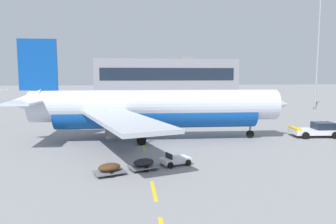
{
  "coord_description": "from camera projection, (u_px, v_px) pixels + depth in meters",
  "views": [
    {
      "loc": [
        16.3,
        -20.0,
        7.99
      ],
      "look_at": [
        21.51,
        20.94,
        3.19
      ],
      "focal_mm": 33.85,
      "sensor_mm": 36.0,
      "label": 1
    }
  ],
  "objects": [
    {
      "name": "terminal_satellite",
      "position": [
        165.0,
        76.0,
        153.3
      ],
      "size": [
        66.18,
        22.31,
        17.06
      ],
      "color": "gray",
      "rests_on": "ground"
    },
    {
      "name": "catering_truck",
      "position": [
        185.0,
        108.0,
        61.49
      ],
      "size": [
        3.62,
        7.32,
        3.14
      ],
      "color": "black",
      "rests_on": "ground"
    },
    {
      "name": "ground",
      "position": [
        248.0,
        116.0,
        63.01
      ],
      "size": [
        400.0,
        400.0,
        0.0
      ],
      "primitive_type": "plane",
      "color": "gray"
    },
    {
      "name": "baggage_train",
      "position": [
        144.0,
        164.0,
        26.79
      ],
      "size": [
        8.54,
        4.5,
        1.14
      ],
      "color": "silver",
      "rests_on": "ground"
    },
    {
      "name": "apron_paint_markings",
      "position": [
        138.0,
        119.0,
        57.68
      ],
      "size": [
        8.0,
        94.26,
        0.01
      ],
      "color": "yellow",
      "rests_on": "ground"
    },
    {
      "name": "apron_light_mast_far",
      "position": [
        319.0,
        32.0,
        72.68
      ],
      "size": [
        1.8,
        1.8,
        29.23
      ],
      "color": "slate",
      "rests_on": "ground"
    },
    {
      "name": "airliner_foreground",
      "position": [
        152.0,
        108.0,
        38.91
      ],
      "size": [
        34.74,
        34.61,
        12.2
      ],
      "color": "silver",
      "rests_on": "ground"
    },
    {
      "name": "pushback_tug",
      "position": [
        317.0,
        130.0,
        41.25
      ],
      "size": [
        6.2,
        3.57,
        2.08
      ],
      "color": "silver",
      "rests_on": "ground"
    }
  ]
}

